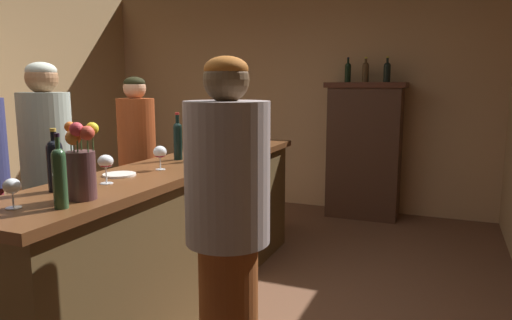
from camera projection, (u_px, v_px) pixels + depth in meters
name	position (u px, v px, depth m)	size (l,w,h in m)	color
floor	(133.00, 312.00, 3.21)	(8.58, 8.58, 0.00)	brown
wall_back	(289.00, 98.00, 6.06)	(5.19, 0.12, 2.77)	tan
bar_counter	(182.00, 234.00, 3.28)	(0.59, 3.11, 1.02)	brown
display_cabinet	(364.00, 148.00, 5.46)	(0.89, 0.48, 1.58)	#40261A
wine_bottle_merlot	(198.00, 144.00, 3.28)	(0.07, 0.07, 0.27)	black
wine_bottle_syrah	(55.00, 163.00, 2.33)	(0.08, 0.08, 0.32)	black
wine_bottle_pinot	(60.00, 175.00, 2.00)	(0.06, 0.06, 0.33)	#2B4A2B
wine_bottle_chardonnay	(230.00, 132.00, 4.09)	(0.07, 0.07, 0.28)	#213925
wine_bottle_malbec	(178.00, 139.00, 3.32)	(0.06, 0.06, 0.34)	black
wine_glass_front	(12.00, 187.00, 2.01)	(0.07, 0.07, 0.13)	white
wine_glass_mid	(160.00, 153.00, 2.93)	(0.08, 0.08, 0.15)	white
wine_glass_rear	(106.00, 163.00, 2.51)	(0.08, 0.08, 0.16)	white
flower_arrangement	(81.00, 165.00, 2.15)	(0.16, 0.14, 0.36)	#4C2C2D
cheese_plate	(119.00, 175.00, 2.75)	(0.19, 0.19, 0.01)	white
display_bottle_left	(348.00, 71.00, 5.40)	(0.07, 0.07, 0.28)	black
display_bottle_midleft	(366.00, 71.00, 5.33)	(0.07, 0.07, 0.28)	#4B321B
display_bottle_center	(387.00, 71.00, 5.24)	(0.08, 0.08, 0.29)	black
patron_near_entrance	(138.00, 163.00, 3.94)	(0.31, 0.31, 1.62)	maroon
patron_in_grey	(49.00, 178.00, 3.06)	(0.33, 0.33, 1.69)	#94978F
bartender	(228.00, 225.00, 2.14)	(0.39, 0.39, 1.67)	brown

